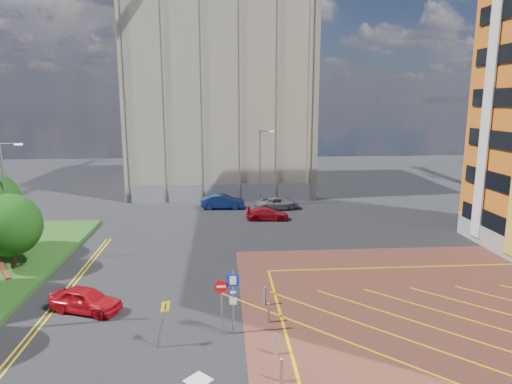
{
  "coord_description": "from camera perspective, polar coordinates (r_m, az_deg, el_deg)",
  "views": [
    {
      "loc": [
        0.1,
        -19.1,
        10.99
      ],
      "look_at": [
        1.81,
        4.1,
        6.3
      ],
      "focal_mm": 32.0,
      "sensor_mm": 36.0,
      "label": 1
    }
  ],
  "objects": [
    {
      "name": "car_red_left",
      "position": [
        26.3,
        -20.51,
        -12.5
      ],
      "size": [
        4.17,
        2.84,
        1.32
      ],
      "primitive_type": "imported",
      "rotation": [
        0.0,
        0.0,
        1.2
      ],
      "color": "red",
      "rests_on": "ground"
    },
    {
      "name": "lamp_left_far",
      "position": [
        34.9,
        -28.73,
        -0.48
      ],
      "size": [
        1.53,
        0.16,
        8.0
      ],
      "color": "#9EA0A8",
      "rests_on": "grass_bed"
    },
    {
      "name": "car_silver_back",
      "position": [
        46.84,
        2.64,
        -1.4
      ],
      "size": [
        4.89,
        3.05,
        1.26
      ],
      "primitive_type": "imported",
      "rotation": [
        0.0,
        0.0,
        1.8
      ],
      "color": "#9C9DA3",
      "rests_on": "ground"
    },
    {
      "name": "car_red_back",
      "position": [
        42.7,
        1.4,
        -2.73
      ],
      "size": [
        4.11,
        1.97,
        1.15
      ],
      "primitive_type": "imported",
      "rotation": [
        0.0,
        0.0,
        1.48
      ],
      "color": "#B10F1E",
      "rests_on": "ground"
    },
    {
      "name": "car_blue_back",
      "position": [
        47.16,
        -4.17,
        -1.2
      ],
      "size": [
        4.52,
        1.72,
        1.47
      ],
      "primitive_type": "imported",
      "rotation": [
        0.0,
        0.0,
        1.53
      ],
      "color": "navy",
      "rests_on": "ground"
    },
    {
      "name": "construction_building",
      "position": [
        59.1,
        -4.42,
        11.36
      ],
      "size": [
        21.2,
        19.2,
        22.0
      ],
      "primitive_type": "cube",
      "color": "#ACA58D",
      "rests_on": "ground"
    },
    {
      "name": "ground",
      "position": [
        22.04,
        -4.14,
        -18.55
      ],
      "size": [
        140.0,
        140.0,
        0.0
      ],
      "primitive_type": "plane",
      "color": "black",
      "rests_on": "ground"
    },
    {
      "name": "sign_cluster",
      "position": [
        22.03,
        -3.43,
        -12.85
      ],
      "size": [
        1.17,
        0.12,
        3.2
      ],
      "color": "#9EA0A8",
      "rests_on": "ground"
    },
    {
      "name": "warning_sign",
      "position": [
        21.54,
        -11.58,
        -15.21
      ],
      "size": [
        0.69,
        0.41,
        2.25
      ],
      "color": "#9EA0A8",
      "rests_on": "ground"
    },
    {
      "name": "tree_c",
      "position": [
        33.06,
        -28.44,
        -3.66
      ],
      "size": [
        4.0,
        4.0,
        4.9
      ],
      "color": "#3D2B1C",
      "rests_on": "grass_bed"
    },
    {
      "name": "bollard_row",
      "position": [
        20.48,
        2.7,
        -19.53
      ],
      "size": [
        0.14,
        11.14,
        0.9
      ],
      "color": "#9EA0A8",
      "rests_on": "forecourt"
    },
    {
      "name": "lamp_back",
      "position": [
        47.73,
        0.59,
        3.4
      ],
      "size": [
        1.53,
        0.16,
        8.0
      ],
      "color": "#9EA0A8",
      "rests_on": "ground"
    },
    {
      "name": "construction_fence",
      "position": [
        50.12,
        -3.12,
        -0.13
      ],
      "size": [
        21.6,
        0.06,
        2.0
      ],
      "primitive_type": "cube",
      "color": "gray",
      "rests_on": "ground"
    }
  ]
}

